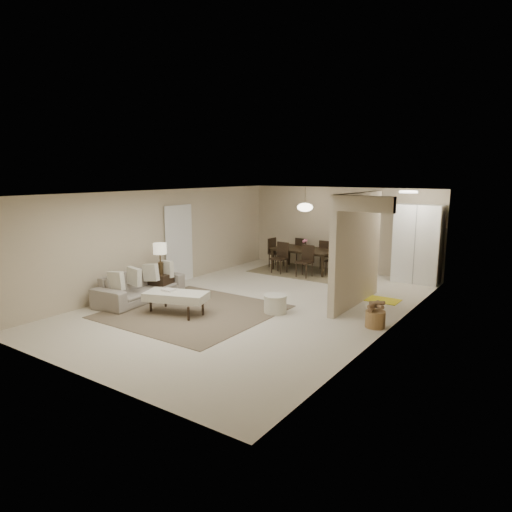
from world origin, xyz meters
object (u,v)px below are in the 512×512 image
Objects in this scene: round_pouf at (275,304)px; ottoman_bench at (176,296)px; pantry_cabinet at (418,244)px; sofa at (140,286)px; dining_table at (304,260)px; side_table at (161,284)px; wicker_basket at (375,319)px.

ottoman_bench is at bearing -143.85° from round_pouf.
pantry_cabinet is 4.24× the size of round_pouf.
dining_table is (1.62, 4.94, 0.01)m from sofa.
pantry_cabinet is at bearing 45.16° from side_table.
dining_table is at bearing 68.99° from ottoman_bench.
sofa is 5.34m from wicker_basket.
round_pouf is (3.07, 0.32, -0.06)m from side_table.
side_table is at bearing 127.75° from ottoman_bench.
round_pouf is (-1.68, -4.46, -0.86)m from pantry_cabinet.
pantry_cabinet is 1.09× the size of dining_table.
ottoman_bench is at bearing -88.53° from dining_table.
dining_table reaches higher than sofa.
pantry_cabinet is 0.93× the size of sofa.
ottoman_bench is at bearing -120.54° from pantry_cabinet.
wicker_basket is at bearing -42.61° from dining_table.
sofa is (-4.80, -5.39, -0.72)m from pantry_cabinet.
pantry_cabinet is 5.56× the size of wicker_basket.
pantry_cabinet is at bearing -47.79° from sofa.
round_pouf is 0.26× the size of dining_table.
pantry_cabinet reaches higher than dining_table.
wicker_basket is (5.19, 1.24, -0.17)m from sofa.
side_table is 1.34× the size of wicker_basket.
pantry_cabinet reaches higher than round_pouf.
ottoman_bench reaches higher than round_pouf.
sofa reaches higher than wicker_basket.
wicker_basket is at bearing 6.95° from side_table.
sofa is at bearing -104.76° from dining_table.
side_table is 5.18m from wicker_basket.
dining_table reaches higher than round_pouf.
pantry_cabinet reaches higher than side_table.
sofa reaches higher than ottoman_bench.
round_pouf is at bearing -79.57° from sofa.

